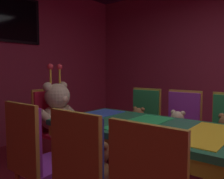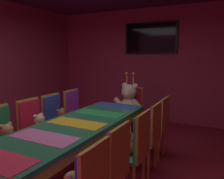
# 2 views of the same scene
# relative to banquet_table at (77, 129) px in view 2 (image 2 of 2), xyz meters

# --- Properties ---
(ground_plane) EXTENTS (7.90, 7.90, 0.00)m
(ground_plane) POSITION_rel_banquet_table_xyz_m (0.00, 0.00, -0.66)
(ground_plane) COLOR maroon
(wall_back) EXTENTS (5.20, 0.12, 2.80)m
(wall_back) POSITION_rel_banquet_table_xyz_m (0.00, 3.20, 0.74)
(wall_back) COLOR #99334C
(wall_back) RESTS_ON ground_plane
(banquet_table) EXTENTS (0.90, 2.81, 0.75)m
(banquet_table) POSITION_rel_banquet_table_xyz_m (0.00, 0.00, 0.00)
(banquet_table) COLOR #26724C
(banquet_table) RESTS_ON ground_plane
(chair_left_1) EXTENTS (0.42, 0.41, 0.98)m
(chair_left_1) POSITION_rel_banquet_table_xyz_m (-0.83, -0.53, -0.06)
(chair_left_1) COLOR #268C4C
(chair_left_1) RESTS_ON ground_plane
(teddy_left_1) EXTENTS (0.27, 0.34, 0.33)m
(teddy_left_1) POSITION_rel_banquet_table_xyz_m (-0.69, -0.53, -0.06)
(teddy_left_1) COLOR tan
(teddy_left_1) RESTS_ON chair_left_1
(chair_left_2) EXTENTS (0.42, 0.41, 0.98)m
(chair_left_2) POSITION_rel_banquet_table_xyz_m (-0.82, 0.02, -0.06)
(chair_left_2) COLOR red
(chair_left_2) RESTS_ON ground_plane
(teddy_left_2) EXTENTS (0.27, 0.34, 0.32)m
(teddy_left_2) POSITION_rel_banquet_table_xyz_m (-0.68, 0.02, -0.06)
(teddy_left_2) COLOR beige
(teddy_left_2) RESTS_ON chair_left_2
(chair_left_3) EXTENTS (0.42, 0.41, 0.98)m
(chair_left_3) POSITION_rel_banquet_table_xyz_m (-0.82, 0.50, -0.06)
(chair_left_3) COLOR #2D47B2
(chair_left_3) RESTS_ON ground_plane
(teddy_left_3) EXTENTS (0.25, 0.32, 0.31)m
(teddy_left_3) POSITION_rel_banquet_table_xyz_m (-0.67, 0.50, -0.07)
(teddy_left_3) COLOR brown
(teddy_left_3) RESTS_ON chair_left_3
(chair_left_4) EXTENTS (0.42, 0.41, 0.98)m
(chair_left_4) POSITION_rel_banquet_table_xyz_m (-0.83, 1.08, -0.06)
(chair_left_4) COLOR purple
(chair_left_4) RESTS_ON ground_plane
(chair_right_1) EXTENTS (0.42, 0.41, 0.98)m
(chair_right_1) POSITION_rel_banquet_table_xyz_m (0.81, -0.56, -0.06)
(chair_right_1) COLOR purple
(chair_right_1) RESTS_ON ground_plane
(chair_right_2) EXTENTS (0.42, 0.41, 0.98)m
(chair_right_2) POSITION_rel_banquet_table_xyz_m (0.84, 0.01, -0.06)
(chair_right_2) COLOR #268C4C
(chair_right_2) RESTS_ON ground_plane
(teddy_right_2) EXTENTS (0.27, 0.35, 0.33)m
(teddy_right_2) POSITION_rel_banquet_table_xyz_m (0.69, 0.01, -0.06)
(teddy_right_2) COLOR olive
(teddy_right_2) RESTS_ON chair_right_2
(chair_right_3) EXTENTS (0.42, 0.41, 0.98)m
(chair_right_3) POSITION_rel_banquet_table_xyz_m (0.84, 0.53, -0.06)
(chair_right_3) COLOR purple
(chair_right_3) RESTS_ON ground_plane
(teddy_right_3) EXTENTS (0.25, 0.33, 0.31)m
(teddy_right_3) POSITION_rel_banquet_table_xyz_m (0.70, 0.53, -0.07)
(teddy_right_3) COLOR beige
(teddy_right_3) RESTS_ON chair_right_3
(chair_right_4) EXTENTS (0.42, 0.41, 0.98)m
(chair_right_4) POSITION_rel_banquet_table_xyz_m (0.83, 1.05, -0.06)
(chair_right_4) COLOR #268C4C
(chair_right_4) RESTS_ON ground_plane
(teddy_right_4) EXTENTS (0.24, 0.31, 0.30)m
(teddy_right_4) POSITION_rel_banquet_table_xyz_m (0.69, 1.05, -0.07)
(teddy_right_4) COLOR olive
(teddy_right_4) RESTS_ON chair_right_4
(throne_chair) EXTENTS (0.41, 0.42, 0.98)m
(throne_chair) POSITION_rel_banquet_table_xyz_m (0.00, 1.95, -0.06)
(throne_chair) COLOR red
(throne_chair) RESTS_ON ground_plane
(king_teddy_bear) EXTENTS (0.66, 0.51, 0.85)m
(king_teddy_bear) POSITION_rel_banquet_table_xyz_m (0.00, 1.78, 0.07)
(king_teddy_bear) COLOR beige
(king_teddy_bear) RESTS_ON throne_chair
(wall_tv) EXTENTS (1.31, 0.06, 0.76)m
(wall_tv) POSITION_rel_banquet_table_xyz_m (0.00, 3.11, 1.39)
(wall_tv) COLOR black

